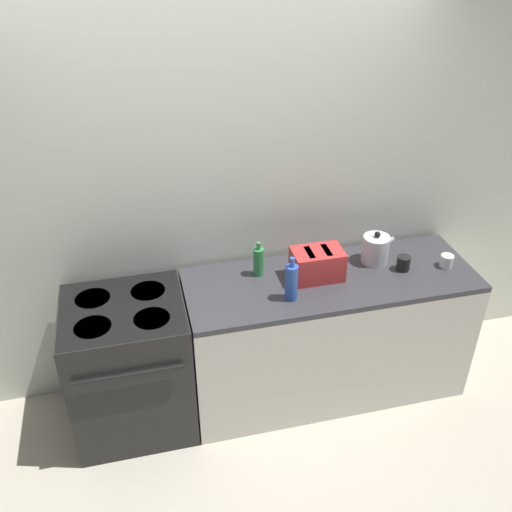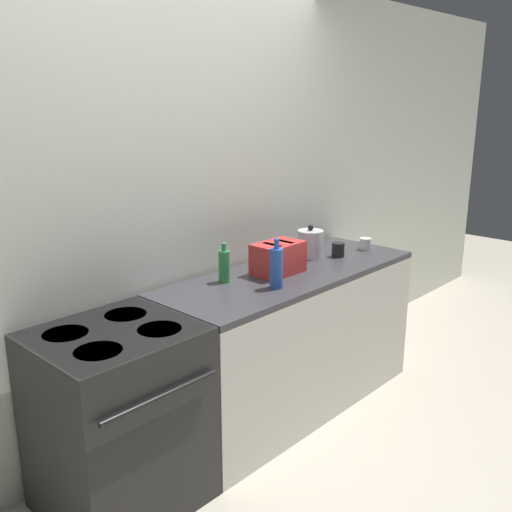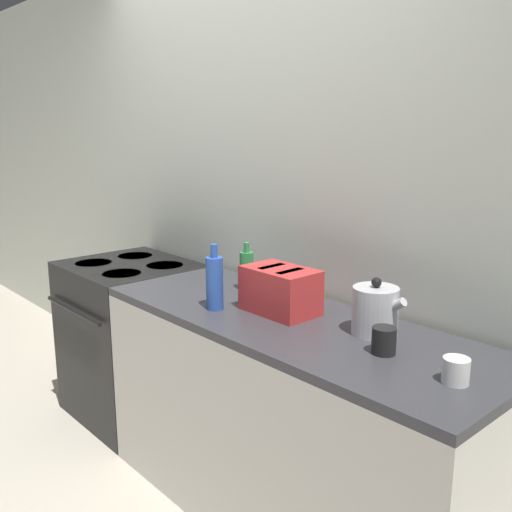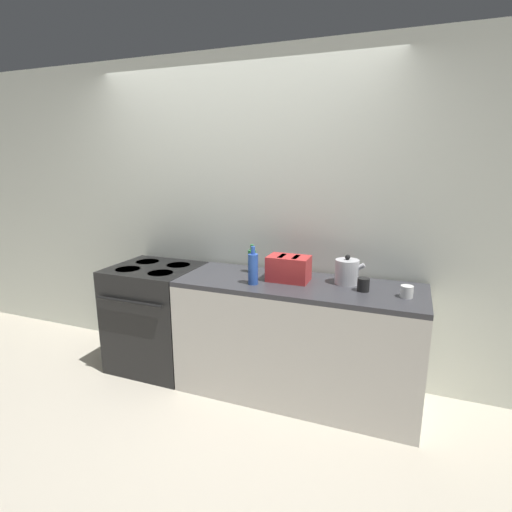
% 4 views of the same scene
% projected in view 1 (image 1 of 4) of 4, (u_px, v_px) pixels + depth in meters
% --- Properties ---
extents(ground_plane, '(12.00, 12.00, 0.00)m').
position_uv_depth(ground_plane, '(243.00, 437.00, 3.54)').
color(ground_plane, beige).
extents(wall_back, '(8.00, 0.05, 2.60)m').
position_uv_depth(wall_back, '(215.00, 201.00, 3.41)').
color(wall_back, silver).
rests_on(wall_back, ground_plane).
extents(stove, '(0.70, 0.67, 0.89)m').
position_uv_depth(stove, '(131.00, 365.00, 3.43)').
color(stove, black).
rests_on(stove, ground_plane).
extents(counter_block, '(1.78, 0.64, 0.89)m').
position_uv_depth(counter_block, '(327.00, 334.00, 3.69)').
color(counter_block, silver).
rests_on(counter_block, ground_plane).
extents(kettle, '(0.21, 0.17, 0.21)m').
position_uv_depth(kettle, '(376.00, 249.00, 3.56)').
color(kettle, silver).
rests_on(kettle, counter_block).
extents(toaster, '(0.30, 0.20, 0.19)m').
position_uv_depth(toaster, '(317.00, 264.00, 3.41)').
color(toaster, red).
rests_on(toaster, counter_block).
extents(bottle_green, '(0.06, 0.06, 0.23)m').
position_uv_depth(bottle_green, '(259.00, 261.00, 3.43)').
color(bottle_green, '#338C47').
rests_on(bottle_green, counter_block).
extents(bottle_blue, '(0.07, 0.07, 0.28)m').
position_uv_depth(bottle_blue, '(291.00, 282.00, 3.21)').
color(bottle_blue, '#2D56B7').
rests_on(bottle_blue, counter_block).
extents(cup_white, '(0.08, 0.08, 0.08)m').
position_uv_depth(cup_white, '(447.00, 261.00, 3.54)').
color(cup_white, white).
rests_on(cup_white, counter_block).
extents(cup_black, '(0.08, 0.08, 0.09)m').
position_uv_depth(cup_black, '(403.00, 263.00, 3.50)').
color(cup_black, black).
rests_on(cup_black, counter_block).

